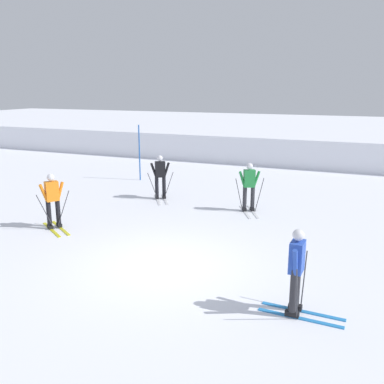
% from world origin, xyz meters
% --- Properties ---
extents(ground_plane, '(120.00, 120.00, 0.00)m').
position_xyz_m(ground_plane, '(0.00, 0.00, 0.00)').
color(ground_plane, white).
extents(far_snow_ridge, '(80.00, 9.44, 1.54)m').
position_xyz_m(far_snow_ridge, '(0.00, 18.67, 0.77)').
color(far_snow_ridge, white).
rests_on(far_snow_ridge, ground).
extents(skier_blue, '(1.61, 1.00, 1.71)m').
position_xyz_m(skier_blue, '(3.31, -1.07, 0.92)').
color(skier_blue, '#237AC6').
rests_on(skier_blue, ground).
extents(skier_orange, '(1.54, 1.19, 1.71)m').
position_xyz_m(skier_orange, '(-4.38, 1.24, 0.92)').
color(skier_orange, gold).
rests_on(skier_orange, ground).
extents(skier_green, '(1.06, 1.59, 1.71)m').
position_xyz_m(skier_green, '(0.65, 5.34, 0.92)').
color(skier_green, silver).
rests_on(skier_green, ground).
extents(skier_black, '(1.19, 1.54, 1.71)m').
position_xyz_m(skier_black, '(-2.97, 5.68, 0.95)').
color(skier_black, silver).
rests_on(skier_black, ground).
extents(trail_marker_pole, '(0.06, 0.06, 2.57)m').
position_xyz_m(trail_marker_pole, '(-5.40, 8.39, 1.28)').
color(trail_marker_pole, '#1E56AD').
rests_on(trail_marker_pole, ground).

